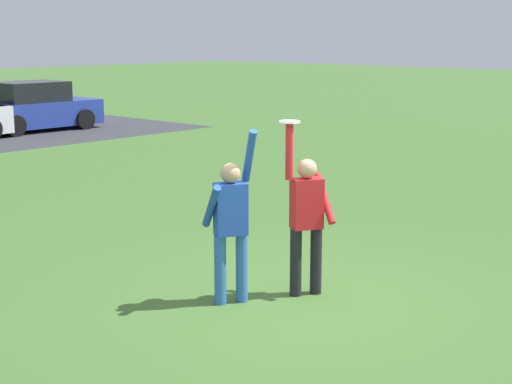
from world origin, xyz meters
name	(u,v)px	position (x,y,z in m)	size (l,w,h in m)	color
ground_plane	(298,302)	(0.00, 0.00, 0.00)	(120.00, 120.00, 0.00)	#426B2D
person_catcher	(307,215)	(0.28, 0.11, 0.98)	(0.58, 0.52, 2.08)	black
person_defender	(231,221)	(-0.53, 0.58, 0.98)	(0.65, 0.61, 2.04)	#3366B7
frisbee_disc	(290,122)	(0.09, 0.23, 2.09)	(0.24, 0.24, 0.02)	white
parked_car_blue	(34,108)	(7.10, 16.68, 0.73)	(4.13, 2.10, 1.59)	#233893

